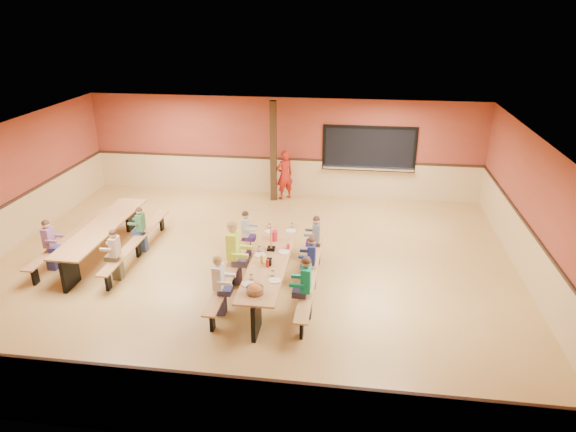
# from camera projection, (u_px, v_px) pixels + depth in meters

# --- Properties ---
(ground) EXTENTS (12.00, 12.00, 0.00)m
(ground) POSITION_uv_depth(u_px,v_px,m) (251.00, 268.00, 11.66)
(ground) COLOR #A37A3D
(ground) RESTS_ON ground
(room_envelope) EXTENTS (12.04, 10.04, 3.02)m
(room_envelope) POSITION_uv_depth(u_px,v_px,m) (251.00, 241.00, 11.39)
(room_envelope) COLOR brown
(room_envelope) RESTS_ON ground
(kitchen_pass_through) EXTENTS (2.78, 0.28, 1.38)m
(kitchen_pass_through) POSITION_uv_depth(u_px,v_px,m) (369.00, 151.00, 15.29)
(kitchen_pass_through) COLOR black
(kitchen_pass_through) RESTS_ON ground
(structural_post) EXTENTS (0.18, 0.18, 3.00)m
(structural_post) POSITION_uv_depth(u_px,v_px,m) (273.00, 152.00, 15.13)
(structural_post) COLOR black
(structural_post) RESTS_ON ground
(cafeteria_table_main) EXTENTS (1.91, 3.70, 0.74)m
(cafeteria_table_main) POSITION_uv_depth(u_px,v_px,m) (271.00, 267.00, 10.58)
(cafeteria_table_main) COLOR #AB7544
(cafeteria_table_main) RESTS_ON ground
(cafeteria_table_second) EXTENTS (1.91, 3.70, 0.74)m
(cafeteria_table_second) POSITION_uv_depth(u_px,v_px,m) (103.00, 234.00, 12.11)
(cafeteria_table_second) COLOR #AB7544
(cafeteria_table_second) RESTS_ON ground
(seated_child_white_left) EXTENTS (0.38, 0.31, 1.23)m
(seated_child_white_left) POSITION_uv_depth(u_px,v_px,m) (219.00, 285.00, 9.74)
(seated_child_white_left) COLOR white
(seated_child_white_left) RESTS_ON ground
(seated_adult_yellow) EXTENTS (0.47, 0.38, 1.42)m
(seated_adult_yellow) POSITION_uv_depth(u_px,v_px,m) (233.00, 253.00, 10.79)
(seated_adult_yellow) COLOR #D6FF3C
(seated_adult_yellow) RESTS_ON ground
(seated_child_grey_left) EXTENTS (0.34, 0.28, 1.15)m
(seated_child_grey_left) POSITION_uv_depth(u_px,v_px,m) (246.00, 235.00, 11.96)
(seated_child_grey_left) COLOR #BABABA
(seated_child_grey_left) RESTS_ON ground
(seated_child_teal_right) EXTENTS (0.39, 0.32, 1.25)m
(seated_child_teal_right) POSITION_uv_depth(u_px,v_px,m) (306.00, 288.00, 9.64)
(seated_child_teal_right) COLOR #0C8265
(seated_child_teal_right) RESTS_ON ground
(seated_child_navy_right) EXTENTS (0.34, 0.28, 1.15)m
(seated_child_navy_right) POSITION_uv_depth(u_px,v_px,m) (312.00, 262.00, 10.68)
(seated_child_navy_right) COLOR navy
(seated_child_navy_right) RESTS_ON ground
(seated_child_char_right) EXTENTS (0.34, 0.28, 1.16)m
(seated_child_char_right) POSITION_uv_depth(u_px,v_px,m) (316.00, 240.00, 11.67)
(seated_child_char_right) COLOR #555961
(seated_child_char_right) RESTS_ON ground
(seated_child_purple_sec) EXTENTS (0.36, 0.29, 1.18)m
(seated_child_purple_sec) POSITION_uv_depth(u_px,v_px,m) (50.00, 245.00, 11.40)
(seated_child_purple_sec) COLOR #7B4B72
(seated_child_purple_sec) RESTS_ON ground
(seated_child_green_sec) EXTENTS (0.32, 0.26, 1.12)m
(seated_child_green_sec) POSITION_uv_depth(u_px,v_px,m) (141.00, 230.00, 12.26)
(seated_child_green_sec) COLOR #326B42
(seated_child_green_sec) RESTS_ON ground
(seated_child_tan_sec) EXTENTS (0.34, 0.28, 1.15)m
(seated_child_tan_sec) POSITION_uv_depth(u_px,v_px,m) (116.00, 255.00, 11.00)
(seated_child_tan_sec) COLOR #C4B09E
(seated_child_tan_sec) RESTS_ON ground
(standing_woman) EXTENTS (0.66, 0.62, 1.51)m
(standing_woman) POSITION_uv_depth(u_px,v_px,m) (285.00, 175.00, 15.51)
(standing_woman) COLOR #AC1D13
(standing_woman) RESTS_ON ground
(punch_pitcher) EXTENTS (0.16, 0.16, 0.22)m
(punch_pitcher) POSITION_uv_depth(u_px,v_px,m) (274.00, 236.00, 11.24)
(punch_pitcher) COLOR red
(punch_pitcher) RESTS_ON cafeteria_table_main
(chip_bowl) EXTENTS (0.32, 0.32, 0.15)m
(chip_bowl) POSITION_uv_depth(u_px,v_px,m) (255.00, 289.00, 9.21)
(chip_bowl) COLOR orange
(chip_bowl) RESTS_ON cafeteria_table_main
(napkin_dispenser) EXTENTS (0.10, 0.14, 0.13)m
(napkin_dispenser) POSITION_uv_depth(u_px,v_px,m) (269.00, 262.00, 10.21)
(napkin_dispenser) COLOR black
(napkin_dispenser) RESTS_ON cafeteria_table_main
(condiment_mustard) EXTENTS (0.06, 0.06, 0.17)m
(condiment_mustard) POSITION_uv_depth(u_px,v_px,m) (262.00, 259.00, 10.28)
(condiment_mustard) COLOR yellow
(condiment_mustard) RESTS_ON cafeteria_table_main
(condiment_ketchup) EXTENTS (0.06, 0.06, 0.17)m
(condiment_ketchup) POSITION_uv_depth(u_px,v_px,m) (268.00, 263.00, 10.11)
(condiment_ketchup) COLOR #B2140F
(condiment_ketchup) RESTS_ON cafeteria_table_main
(table_paddle) EXTENTS (0.16, 0.16, 0.56)m
(table_paddle) POSITION_uv_depth(u_px,v_px,m) (271.00, 244.00, 10.80)
(table_paddle) COLOR black
(table_paddle) RESTS_ON cafeteria_table_main
(place_settings) EXTENTS (0.65, 3.30, 0.11)m
(place_settings) POSITION_uv_depth(u_px,v_px,m) (270.00, 256.00, 10.48)
(place_settings) COLOR beige
(place_settings) RESTS_ON cafeteria_table_main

